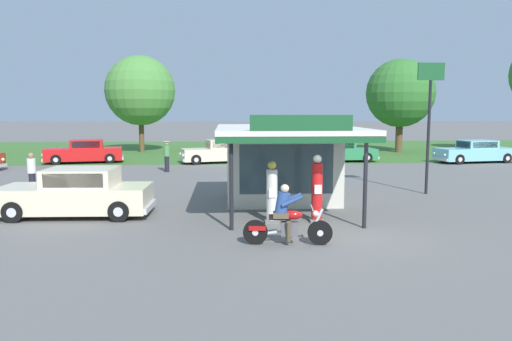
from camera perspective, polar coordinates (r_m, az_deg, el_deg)
ground_plane at (r=14.07m, az=10.23°, el=-7.24°), size 300.00×300.00×0.00m
grass_verge_strip at (r=43.51m, az=0.85°, el=2.48°), size 120.00×24.00×0.01m
service_station_kiosk at (r=18.23m, az=3.10°, el=1.45°), size 4.81×6.95×3.33m
gas_pump_nearside at (r=14.97m, az=1.88°, el=-2.84°), size 0.44×0.44×1.92m
gas_pump_offside at (r=15.15m, az=7.17°, el=-2.43°), size 0.44×0.44×2.10m
motorcycle_with_rider at (r=12.58m, az=3.56°, el=-5.79°), size 2.31×0.70×1.58m
featured_classic_sedan at (r=16.98m, az=-20.30°, el=-2.61°), size 5.04×2.14×1.58m
parked_car_back_row_centre at (r=32.46m, az=-4.50°, el=2.13°), size 5.06×2.86×1.53m
parked_car_back_row_right at (r=35.70m, az=24.33°, el=1.96°), size 5.63×2.67×1.49m
parked_car_back_row_far_right at (r=33.62m, az=9.83°, el=2.20°), size 4.98×2.15×1.48m
parked_car_back_row_far_left at (r=34.30m, az=-19.47°, el=2.03°), size 5.30×2.80×1.54m
bystander_admiring_sedan at (r=27.93m, az=-10.43°, el=1.78°), size 0.38×0.38×1.76m
bystander_leaning_by_kiosk at (r=22.20m, az=-24.82°, el=-0.18°), size 0.34×0.34×1.72m
bystander_standing_back_lot at (r=27.85m, az=5.08°, el=1.59°), size 0.34×0.34×1.55m
tree_oak_distant_spare at (r=41.88m, az=-13.42°, el=9.09°), size 5.76×5.76×7.99m
tree_oak_centre at (r=42.37m, az=16.59°, el=8.67°), size 5.62×5.62×7.72m
roadside_pole_sign at (r=21.23m, az=19.70°, el=7.10°), size 1.10×0.12×5.38m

